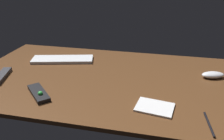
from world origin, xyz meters
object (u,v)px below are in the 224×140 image
Objects in this scene: notepad at (155,107)px; keyboard at (63,59)px; pen at (209,124)px; media_remote at (39,93)px; computer_mouse at (213,75)px; tv_remote at (2,76)px.

keyboard is at bearing 144.93° from notepad.
notepad is 1.02× the size of pen.
media_remote reaches higher than keyboard.
media_remote is at bearing -171.91° from computer_mouse.
tv_remote is (-21.34, -29.68, 0.19)cm from keyboard.
computer_mouse is (87.07, -5.19, 0.74)cm from keyboard.
tv_remote is (-108.40, -24.49, -0.55)cm from computer_mouse.
pen is at bearing 63.22° from tv_remote.
pen is at bearing 40.24° from media_remote.
computer_mouse reaches higher than tv_remote.
computer_mouse is at bearing -17.53° from keyboard.
notepad is at bearing -114.78° from pen.
computer_mouse and media_remote have the same top height.
keyboard is 92.94cm from pen.
computer_mouse is 45.84cm from notepad.
computer_mouse is at bearing 164.12° from pen.
pen is at bearing -116.64° from computer_mouse.
media_remote is at bearing -179.33° from notepad.
tv_remote is at bearing -139.83° from keyboard.
tv_remote reaches higher than pen.
pen is (-7.74, -43.23, -1.17)cm from computer_mouse.
keyboard is 3.15× the size of computer_mouse.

